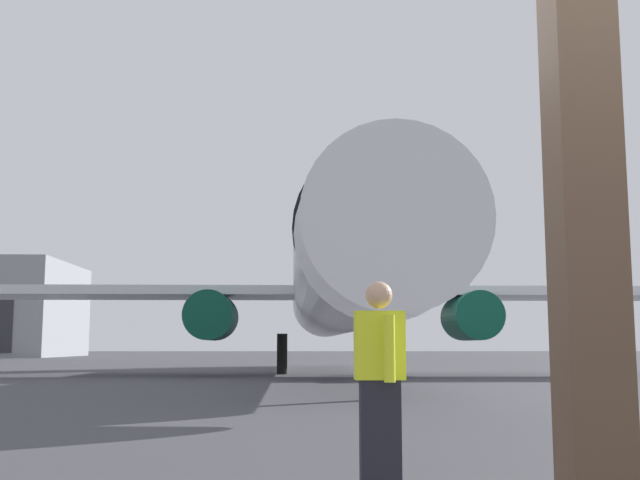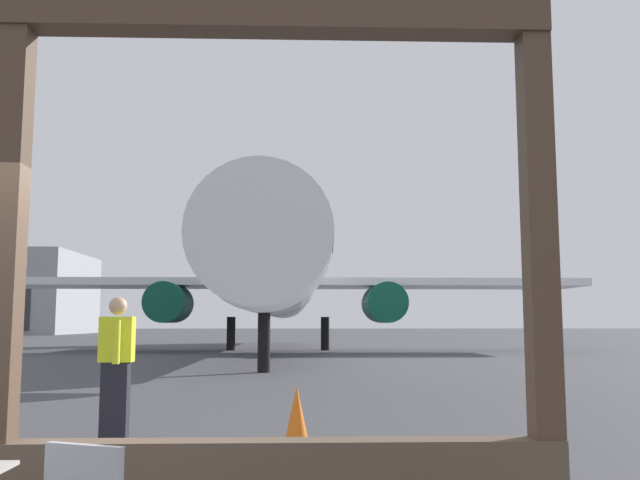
# 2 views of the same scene
# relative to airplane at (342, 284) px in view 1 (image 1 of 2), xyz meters

# --- Properties ---
(ground_plane) EXTENTS (220.00, 220.00, 0.00)m
(ground_plane) POSITION_rel_airplane_xyz_m (-1.03, 11.12, -3.63)
(ground_plane) COLOR #424247
(window_frame) EXTENTS (7.49, 0.24, 3.71)m
(window_frame) POSITION_rel_airplane_xyz_m (-1.03, -28.88, -2.32)
(window_frame) COLOR brown
(window_frame) RESTS_ON ground
(airplane) EXTENTS (30.10, 34.11, 10.59)m
(airplane) POSITION_rel_airplane_xyz_m (0.00, 0.00, 0.00)
(airplane) COLOR silver
(airplane) RESTS_ON ground
(ground_crew_worker) EXTENTS (0.40, 0.56, 1.74)m
(ground_crew_worker) POSITION_rel_airplane_xyz_m (-1.26, -24.93, -2.73)
(ground_crew_worker) COLOR black
(ground_crew_worker) RESTS_ON ground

